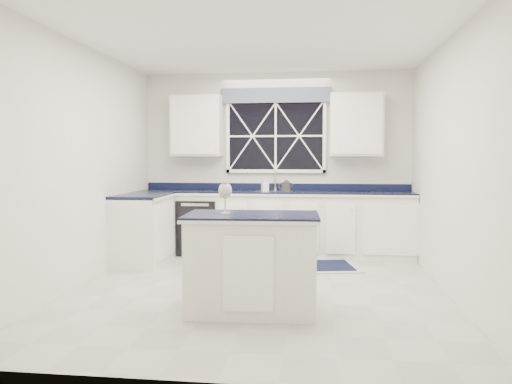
# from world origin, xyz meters

# --- Properties ---
(ground) EXTENTS (4.50, 4.50, 0.00)m
(ground) POSITION_xyz_m (0.00, 0.00, 0.00)
(ground) COLOR #A4A5A0
(ground) RESTS_ON ground
(back_wall) EXTENTS (4.00, 0.10, 2.70)m
(back_wall) POSITION_xyz_m (0.00, 2.25, 1.35)
(back_wall) COLOR silver
(back_wall) RESTS_ON ground
(base_cabinets) EXTENTS (3.99, 1.60, 0.90)m
(base_cabinets) POSITION_xyz_m (-0.33, 1.78, 0.45)
(base_cabinets) COLOR silver
(base_cabinets) RESTS_ON ground
(countertop) EXTENTS (3.98, 0.64, 0.04)m
(countertop) POSITION_xyz_m (0.00, 1.95, 0.92)
(countertop) COLOR black
(countertop) RESTS_ON base_cabinets
(dishwasher) EXTENTS (0.60, 0.58, 0.82)m
(dishwasher) POSITION_xyz_m (-1.10, 1.95, 0.41)
(dishwasher) COLOR black
(dishwasher) RESTS_ON ground
(window) EXTENTS (1.65, 0.09, 1.26)m
(window) POSITION_xyz_m (0.00, 2.20, 1.83)
(window) COLOR black
(window) RESTS_ON ground
(upper_cabinets) EXTENTS (3.10, 0.34, 0.90)m
(upper_cabinets) POSITION_xyz_m (0.00, 2.08, 1.90)
(upper_cabinets) COLOR silver
(upper_cabinets) RESTS_ON ground
(faucet) EXTENTS (0.05, 0.20, 0.30)m
(faucet) POSITION_xyz_m (0.00, 2.14, 1.10)
(faucet) COLOR #B6B6B9
(faucet) RESTS_ON countertop
(island) EXTENTS (1.25, 0.79, 0.91)m
(island) POSITION_xyz_m (0.03, -0.74, 0.46)
(island) COLOR silver
(island) RESTS_ON ground
(rug) EXTENTS (1.47, 1.05, 0.02)m
(rug) POSITION_xyz_m (0.48, 1.20, 0.01)
(rug) COLOR #BABAB5
(rug) RESTS_ON ground
(kettle) EXTENTS (0.24, 0.18, 0.17)m
(kettle) POSITION_xyz_m (0.17, 2.01, 1.02)
(kettle) COLOR #313134
(kettle) RESTS_ON countertop
(wine_glass) EXTENTS (0.12, 0.12, 0.29)m
(wine_glass) POSITION_xyz_m (-0.22, -0.74, 1.12)
(wine_glass) COLOR silver
(wine_glass) RESTS_ON island
(soap_bottle) EXTENTS (0.13, 0.13, 0.21)m
(soap_bottle) POSITION_xyz_m (-0.15, 2.11, 1.04)
(soap_bottle) COLOR silver
(soap_bottle) RESTS_ON countertop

